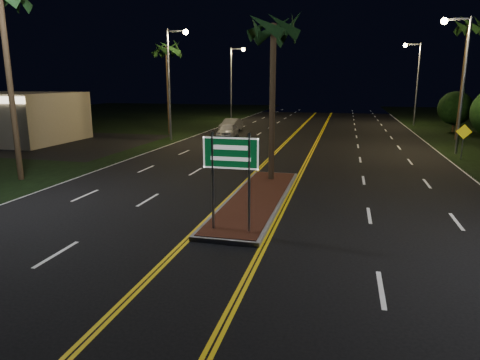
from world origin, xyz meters
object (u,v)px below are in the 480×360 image
(streetlight_left_far, at_px, (234,75))
(palm_median, at_px, (274,28))
(warning_sign, at_px, (463,137))
(median_island, at_px, (257,199))
(streetlight_right_far, at_px, (414,74))
(shrub_far, at_px, (455,108))
(palm_left_far, at_px, (167,49))
(car_far, at_px, (231,124))
(car_near, at_px, (228,129))
(highway_sign, at_px, (231,162))
(streetlight_left_mid, at_px, (173,72))
(palm_right_far, at_px, (469,28))
(streetlight_right_mid, at_px, (459,70))

(streetlight_left_far, relative_size, palm_median, 1.08)
(warning_sign, bearing_deg, streetlight_left_far, 135.67)
(median_island, distance_m, streetlight_right_far, 37.00)
(shrub_far, bearing_deg, median_island, -115.45)
(palm_left_far, height_order, car_far, palm_left_far)
(car_far, height_order, warning_sign, warning_sign)
(median_island, xyz_separation_m, car_near, (-6.69, 19.70, 0.65))
(palm_left_far, bearing_deg, shrub_far, 16.74)
(palm_left_far, bearing_deg, highway_sign, -63.08)
(shrub_far, bearing_deg, streetlight_left_mid, -153.82)
(streetlight_right_far, xyz_separation_m, car_far, (-18.26, -10.57, -4.92))
(palm_right_far, xyz_separation_m, shrub_far, (1.00, 6.00, -6.81))
(median_island, xyz_separation_m, warning_sign, (10.80, 12.72, 1.36))
(warning_sign, bearing_deg, median_island, -126.07)
(highway_sign, bearing_deg, streetlight_left_far, 104.44)
(highway_sign, bearing_deg, car_far, 104.95)
(streetlight_right_mid, bearing_deg, median_island, -125.28)
(palm_median, relative_size, palm_left_far, 0.94)
(streetlight_left_far, relative_size, palm_right_far, 0.87)
(median_island, height_order, highway_sign, highway_sign)
(streetlight_left_mid, height_order, streetlight_right_mid, same)
(palm_left_far, bearing_deg, palm_right_far, 4.47)
(palm_right_far, xyz_separation_m, car_near, (-19.49, -3.30, -8.41))
(streetlight_right_far, relative_size, palm_left_far, 1.02)
(streetlight_left_mid, xyz_separation_m, palm_median, (10.61, -13.50, 1.62))
(car_near, relative_size, warning_sign, 1.97)
(streetlight_right_mid, relative_size, shrub_far, 2.27)
(palm_median, height_order, car_far, palm_median)
(warning_sign, bearing_deg, palm_left_far, 164.93)
(streetlight_right_far, distance_m, palm_right_far, 12.69)
(median_island, height_order, palm_right_far, palm_right_far)
(palm_median, xyz_separation_m, palm_right_far, (12.80, 19.50, 1.87))
(warning_sign, bearing_deg, car_near, 162.52)
(palm_median, xyz_separation_m, palm_left_far, (-12.80, 17.50, 0.47))
(palm_left_far, relative_size, shrub_far, 2.22)
(shrub_far, bearing_deg, streetlight_right_far, 117.98)
(streetlight_left_far, relative_size, streetlight_right_mid, 1.00)
(highway_sign, height_order, palm_median, palm_median)
(streetlight_left_mid, distance_m, streetlight_left_far, 20.00)
(car_near, bearing_deg, streetlight_left_mid, -148.36)
(median_island, distance_m, streetlight_left_far, 38.89)
(car_far, bearing_deg, streetlight_right_far, 34.58)
(median_island, xyz_separation_m, streetlight_right_far, (10.61, 35.00, 5.57))
(palm_left_far, bearing_deg, streetlight_left_mid, -61.33)
(streetlight_right_mid, xyz_separation_m, streetlight_right_far, (0.00, 20.00, 0.00))
(palm_left_far, distance_m, car_near, 9.39)
(shrub_far, height_order, warning_sign, shrub_far)
(highway_sign, relative_size, streetlight_right_far, 0.36)
(streetlight_left_far, distance_m, streetlight_right_mid, 30.57)
(palm_median, relative_size, shrub_far, 2.10)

